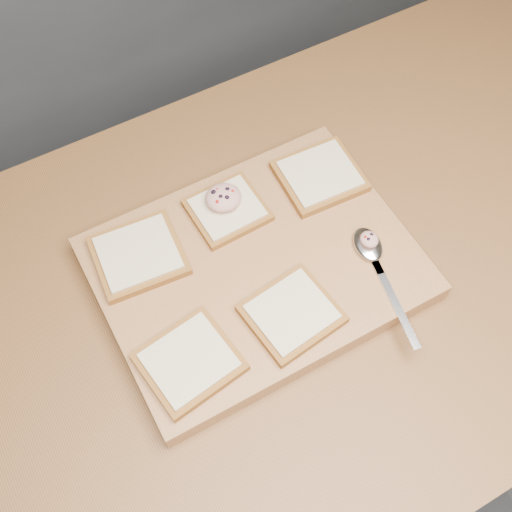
{
  "coord_description": "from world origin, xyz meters",
  "views": [
    {
      "loc": [
        -0.38,
        -0.37,
        1.75
      ],
      "look_at": [
        -0.16,
        0.03,
        0.96
      ],
      "focal_mm": 45.0,
      "sensor_mm": 36.0,
      "label": 1
    }
  ],
  "objects_px": {
    "bread_far_center": "(227,210)",
    "spoon": "(372,253)",
    "cutting_board": "(256,268)",
    "tuna_salad_dollop": "(223,197)"
  },
  "relations": [
    {
      "from": "tuna_salad_dollop",
      "to": "spoon",
      "type": "distance_m",
      "value": 0.23
    },
    {
      "from": "cutting_board",
      "to": "bread_far_center",
      "type": "bearing_deg",
      "value": 87.35
    },
    {
      "from": "bread_far_center",
      "to": "tuna_salad_dollop",
      "type": "distance_m",
      "value": 0.02
    },
    {
      "from": "cutting_board",
      "to": "spoon",
      "type": "bearing_deg",
      "value": -24.59
    },
    {
      "from": "cutting_board",
      "to": "tuna_salad_dollop",
      "type": "distance_m",
      "value": 0.12
    },
    {
      "from": "cutting_board",
      "to": "bread_far_center",
      "type": "relative_size",
      "value": 4.05
    },
    {
      "from": "bread_far_center",
      "to": "tuna_salad_dollop",
      "type": "relative_size",
      "value": 2.05
    },
    {
      "from": "bread_far_center",
      "to": "spoon",
      "type": "relative_size",
      "value": 0.55
    },
    {
      "from": "spoon",
      "to": "cutting_board",
      "type": "bearing_deg",
      "value": 155.41
    },
    {
      "from": "tuna_salad_dollop",
      "to": "spoon",
      "type": "bearing_deg",
      "value": -49.83
    }
  ]
}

